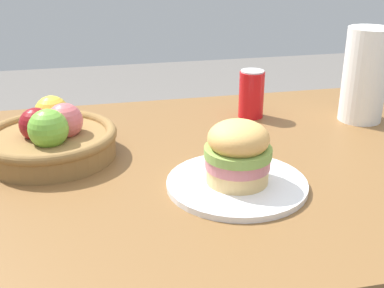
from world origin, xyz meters
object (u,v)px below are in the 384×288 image
at_px(soda_can, 251,94).
at_px(paper_towel_roll, 365,75).
at_px(sandwich, 238,152).
at_px(fruit_basket, 51,137).
at_px(plate, 237,184).

xyz_separation_m(soda_can, paper_towel_roll, (0.27, -0.09, 0.06)).
distance_m(sandwich, soda_can, 0.41).
relative_size(soda_can, fruit_basket, 0.43).
xyz_separation_m(plate, paper_towel_roll, (0.43, 0.29, 0.11)).
bearing_deg(fruit_basket, plate, -32.76).
relative_size(fruit_basket, paper_towel_roll, 1.21).
xyz_separation_m(plate, soda_can, (0.16, 0.38, 0.06)).
xyz_separation_m(plate, fruit_basket, (-0.35, 0.23, 0.04)).
bearing_deg(sandwich, paper_towel_roll, 34.44).
relative_size(sandwich, paper_towel_roll, 0.54).
bearing_deg(fruit_basket, paper_towel_roll, 4.89).
bearing_deg(plate, paper_towel_roll, 34.44).
relative_size(plate, soda_can, 2.16).
bearing_deg(soda_can, sandwich, -112.46).
bearing_deg(sandwich, plate, 135.00).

